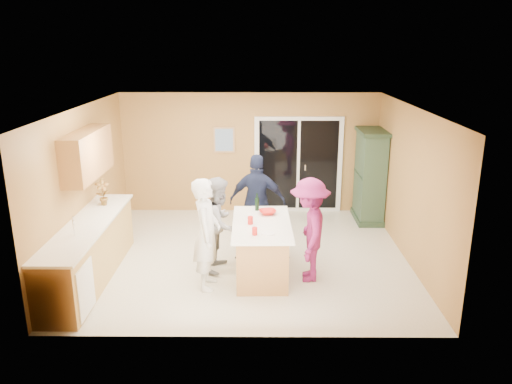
{
  "coord_description": "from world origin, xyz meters",
  "views": [
    {
      "loc": [
        0.21,
        -8.06,
        3.61
      ],
      "look_at": [
        0.15,
        0.1,
        1.15
      ],
      "focal_mm": 35.0,
      "sensor_mm": 36.0,
      "label": 1
    }
  ],
  "objects_px": {
    "kitchen_island": "(262,250)",
    "woman_navy": "(258,202)",
    "woman_white": "(207,234)",
    "woman_grey": "(220,224)",
    "green_hutch": "(370,177)",
    "woman_magenta": "(309,230)"
  },
  "relations": [
    {
      "from": "woman_white",
      "to": "woman_navy",
      "type": "relative_size",
      "value": 1.0
    },
    {
      "from": "woman_white",
      "to": "woman_magenta",
      "type": "bearing_deg",
      "value": -79.68
    },
    {
      "from": "kitchen_island",
      "to": "green_hutch",
      "type": "relative_size",
      "value": 0.89
    },
    {
      "from": "green_hutch",
      "to": "woman_navy",
      "type": "xyz_separation_m",
      "value": [
        -2.31,
        -1.45,
        -0.07
      ]
    },
    {
      "from": "kitchen_island",
      "to": "woman_navy",
      "type": "xyz_separation_m",
      "value": [
        -0.07,
        1.15,
        0.45
      ]
    },
    {
      "from": "kitchen_island",
      "to": "woman_navy",
      "type": "bearing_deg",
      "value": 92.5
    },
    {
      "from": "woman_white",
      "to": "kitchen_island",
      "type": "bearing_deg",
      "value": -62.83
    },
    {
      "from": "woman_white",
      "to": "woman_navy",
      "type": "distance_m",
      "value": 1.74
    },
    {
      "from": "kitchen_island",
      "to": "woman_navy",
      "type": "relative_size",
      "value": 0.98
    },
    {
      "from": "woman_grey",
      "to": "woman_magenta",
      "type": "distance_m",
      "value": 1.47
    },
    {
      "from": "woman_white",
      "to": "woman_magenta",
      "type": "relative_size",
      "value": 1.05
    },
    {
      "from": "woman_white",
      "to": "woman_magenta",
      "type": "height_order",
      "value": "woman_white"
    },
    {
      "from": "woman_white",
      "to": "woman_grey",
      "type": "xyz_separation_m",
      "value": [
        0.14,
        0.66,
        -0.08
      ]
    },
    {
      "from": "green_hutch",
      "to": "kitchen_island",
      "type": "bearing_deg",
      "value": -130.81
    },
    {
      "from": "kitchen_island",
      "to": "green_hutch",
      "type": "distance_m",
      "value": 3.47
    },
    {
      "from": "woman_grey",
      "to": "woman_navy",
      "type": "height_order",
      "value": "woman_navy"
    },
    {
      "from": "woman_magenta",
      "to": "woman_grey",
      "type": "bearing_deg",
      "value": -101.2
    },
    {
      "from": "woman_grey",
      "to": "woman_magenta",
      "type": "xyz_separation_m",
      "value": [
        1.42,
        -0.38,
        0.04
      ]
    },
    {
      "from": "woman_grey",
      "to": "woman_magenta",
      "type": "height_order",
      "value": "woman_magenta"
    },
    {
      "from": "woman_navy",
      "to": "woman_magenta",
      "type": "relative_size",
      "value": 1.05
    },
    {
      "from": "kitchen_island",
      "to": "green_hutch",
      "type": "xyz_separation_m",
      "value": [
        2.25,
        2.6,
        0.52
      ]
    },
    {
      "from": "woman_grey",
      "to": "woman_navy",
      "type": "relative_size",
      "value": 0.9
    }
  ]
}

